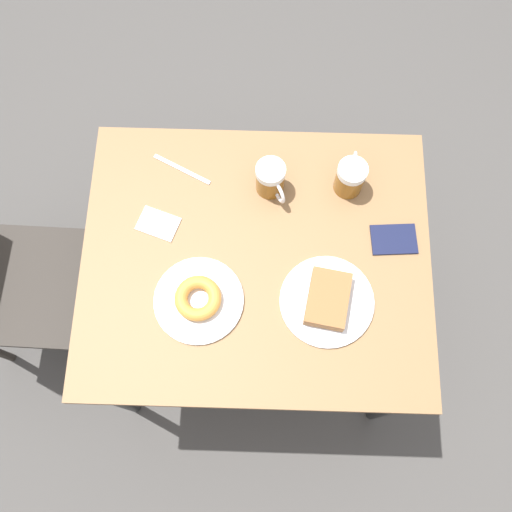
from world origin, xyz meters
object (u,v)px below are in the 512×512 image
(beer_mug_left, at_px, (271,179))
(passport_near_edge, at_px, (394,239))
(napkin_folded, at_px, (158,224))
(fork, at_px, (182,169))
(beer_mug_center, at_px, (350,177))
(plate_with_cake, at_px, (327,300))
(plate_with_donut, at_px, (198,299))

(beer_mug_left, height_order, passport_near_edge, beer_mug_left)
(napkin_folded, distance_m, fork, 0.18)
(beer_mug_center, relative_size, napkin_folded, 0.94)
(beer_mug_center, height_order, passport_near_edge, beer_mug_center)
(napkin_folded, relative_size, passport_near_edge, 0.99)
(beer_mug_left, distance_m, napkin_folded, 0.34)
(beer_mug_center, bearing_deg, plate_with_cake, 169.60)
(plate_with_cake, distance_m, beer_mug_center, 0.35)
(beer_mug_left, relative_size, beer_mug_center, 0.94)
(beer_mug_left, height_order, napkin_folded, beer_mug_left)
(beer_mug_left, bearing_deg, passport_near_edge, -113.35)
(beer_mug_center, xyz_separation_m, fork, (0.04, 0.48, -0.05))
(beer_mug_left, xyz_separation_m, passport_near_edge, (-0.15, -0.35, -0.05))
(plate_with_cake, xyz_separation_m, passport_near_edge, (0.18, -0.19, -0.01))
(plate_with_donut, height_order, beer_mug_center, beer_mug_center)
(plate_with_cake, height_order, beer_mug_left, beer_mug_left)
(napkin_folded, height_order, fork, same)
(plate_with_cake, distance_m, beer_mug_left, 0.37)
(passport_near_edge, bearing_deg, plate_with_cake, 134.21)
(plate_with_cake, bearing_deg, plate_with_donut, 91.19)
(beer_mug_center, bearing_deg, napkin_folded, 104.14)
(beer_mug_left, distance_m, passport_near_edge, 0.38)
(beer_mug_left, bearing_deg, plate_with_cake, -154.61)
(beer_mug_left, distance_m, beer_mug_center, 0.22)
(napkin_folded, bearing_deg, beer_mug_center, -75.86)
(napkin_folded, bearing_deg, beer_mug_left, -68.72)
(beer_mug_center, xyz_separation_m, passport_near_edge, (-0.16, -0.13, -0.05))
(plate_with_cake, distance_m, napkin_folded, 0.52)
(plate_with_donut, bearing_deg, beer_mug_center, -49.01)
(napkin_folded, height_order, passport_near_edge, passport_near_edge)
(plate_with_donut, bearing_deg, napkin_folded, 30.35)
(plate_with_donut, xyz_separation_m, beer_mug_left, (0.34, -0.18, 0.04))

